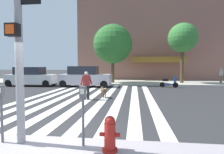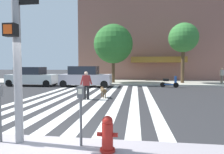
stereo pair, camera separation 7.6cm
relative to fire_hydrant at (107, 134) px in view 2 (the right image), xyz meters
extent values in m
plane|color=#2B2B2D|center=(-1.47, 7.71, -0.52)|extent=(160.00, 160.00, 0.00)
cube|color=#B5B2A3|center=(-1.47, 17.77, -0.45)|extent=(80.00, 6.00, 0.15)
cube|color=silver|center=(-5.78, 7.71, -0.52)|extent=(0.45, 13.52, 0.01)
cube|color=silver|center=(-4.88, 7.71, -0.52)|extent=(0.45, 13.52, 0.01)
cube|color=silver|center=(-3.98, 7.71, -0.52)|extent=(0.45, 13.52, 0.01)
cube|color=silver|center=(-3.08, 7.71, -0.52)|extent=(0.45, 13.52, 0.01)
cube|color=silver|center=(-2.18, 7.71, -0.52)|extent=(0.45, 13.52, 0.01)
cube|color=silver|center=(-1.28, 7.71, -0.52)|extent=(0.45, 13.52, 0.01)
cube|color=silver|center=(-0.38, 7.71, -0.52)|extent=(0.45, 13.52, 0.01)
cube|color=silver|center=(0.52, 7.71, -0.52)|extent=(0.45, 13.52, 0.01)
cube|color=silver|center=(1.42, 7.71, -0.52)|extent=(0.45, 13.52, 0.01)
cube|color=olive|center=(3.34, 20.17, 2.23)|extent=(6.73, 1.60, 0.70)
cylinder|color=gray|center=(-2.15, 0.21, 2.53)|extent=(0.18, 0.18, 5.80)
cube|color=black|center=(-2.15, 0.01, 2.23)|extent=(0.28, 0.18, 0.28)
cube|color=#E54C14|center=(-2.15, -0.09, 2.23)|extent=(0.20, 0.01, 0.20)
cube|color=black|center=(-1.87, 0.21, 2.93)|extent=(0.56, 0.03, 0.20)
cylinder|color=maroon|center=(0.00, 0.00, -0.34)|extent=(0.32, 0.32, 0.06)
cylinder|color=maroon|center=(0.00, 0.00, -0.04)|extent=(0.24, 0.24, 0.55)
sphere|color=maroon|center=(0.00, 0.00, 0.28)|extent=(0.23, 0.23, 0.23)
cylinder|color=maroon|center=(-0.17, 0.00, -0.01)|extent=(0.10, 0.09, 0.09)
cylinder|color=maroon|center=(0.17, 0.00, -0.01)|extent=(0.10, 0.09, 0.09)
cylinder|color=#515456|center=(-2.60, 0.16, 0.18)|extent=(0.06, 0.06, 1.10)
cylinder|color=#515456|center=(-0.64, 0.20, 0.18)|extent=(0.06, 0.06, 1.10)
cube|color=#515456|center=(-0.64, 0.20, 0.86)|extent=(0.14, 0.10, 0.26)
cube|color=beige|center=(-0.64, 0.15, 0.88)|extent=(0.09, 0.01, 0.12)
cube|color=silver|center=(-9.50, 13.30, 0.17)|extent=(4.69, 2.05, 0.88)
cube|color=#232833|center=(-9.68, 13.29, 0.97)|extent=(2.58, 1.76, 0.72)
cylinder|color=black|center=(-7.68, 14.23, -0.19)|extent=(0.67, 0.24, 0.66)
cylinder|color=black|center=(-7.64, 12.46, -0.19)|extent=(0.67, 0.24, 0.66)
cylinder|color=black|center=(-11.36, 14.14, -0.19)|extent=(0.67, 0.24, 0.66)
cylinder|color=black|center=(-11.32, 12.37, -0.19)|extent=(0.67, 0.24, 0.66)
cube|color=#B4ADB9|center=(-4.09, 13.30, 0.19)|extent=(4.75, 2.02, 0.93)
cube|color=#232833|center=(-4.28, 13.30, 1.04)|extent=(2.61, 1.76, 0.76)
cylinder|color=black|center=(-2.22, 14.22, -0.19)|extent=(0.66, 0.23, 0.66)
cylinder|color=black|center=(-2.20, 12.41, -0.19)|extent=(0.66, 0.23, 0.66)
cylinder|color=black|center=(-5.98, 14.18, -0.19)|extent=(0.66, 0.23, 0.66)
cylinder|color=black|center=(-5.96, 12.37, -0.19)|extent=(0.66, 0.23, 0.66)
cylinder|color=black|center=(4.19, 13.48, -0.28)|extent=(0.49, 0.18, 0.48)
cylinder|color=black|center=(3.06, 13.68, -0.28)|extent=(0.50, 0.22, 0.48)
cube|color=#22478F|center=(3.58, 13.59, -0.23)|extent=(0.84, 0.45, 0.08)
cube|color=black|center=(3.33, 13.63, 0.17)|extent=(0.56, 0.39, 0.24)
cube|color=#22478F|center=(4.14, 13.49, 0.22)|extent=(0.25, 0.31, 0.60)
cylinder|color=black|center=(4.14, 13.49, 0.57)|extent=(0.12, 0.50, 0.04)
cylinder|color=#4C3823|center=(-1.85, 16.30, 1.14)|extent=(0.34, 0.34, 3.03)
sphere|color=#286628|center=(-1.85, 16.30, 3.81)|extent=(4.20, 4.20, 4.20)
cylinder|color=#4C3823|center=(5.55, 16.87, 1.61)|extent=(0.35, 0.35, 3.96)
sphere|color=#337533|center=(5.55, 16.87, 4.43)|extent=(3.09, 3.09, 3.09)
cylinder|color=black|center=(-2.37, 6.67, -0.11)|extent=(0.20, 0.20, 0.82)
cylinder|color=black|center=(-2.19, 6.75, -0.11)|extent=(0.20, 0.20, 0.82)
cube|color=maroon|center=(-2.28, 6.71, 0.60)|extent=(0.44, 0.37, 0.60)
cylinder|color=maroon|center=(-2.50, 6.62, 0.63)|extent=(0.24, 0.17, 0.57)
cylinder|color=maroon|center=(-2.06, 6.80, 0.63)|extent=(0.24, 0.17, 0.57)
sphere|color=beige|center=(-2.28, 6.71, 1.01)|extent=(0.29, 0.29, 0.22)
cylinder|color=brown|center=(-1.38, 7.41, -0.07)|extent=(0.50, 0.73, 0.26)
sphere|color=brown|center=(-1.54, 7.81, 0.03)|extent=(0.26, 0.26, 0.20)
cylinder|color=brown|center=(-1.22, 7.01, -0.02)|extent=(0.12, 0.23, 0.16)
cylinder|color=brown|center=(-1.54, 7.61, -0.36)|extent=(0.07, 0.07, 0.32)
cylinder|color=brown|center=(-1.41, 7.66, -0.36)|extent=(0.07, 0.07, 0.32)
cylinder|color=brown|center=(-1.36, 7.17, -0.36)|extent=(0.07, 0.07, 0.32)
cylinder|color=brown|center=(-1.23, 7.22, -0.36)|extent=(0.07, 0.07, 0.32)
cylinder|color=#6B6051|center=(9.41, 16.56, 0.04)|extent=(0.16, 0.16, 0.82)
cylinder|color=#6B6051|center=(9.42, 16.76, 0.04)|extent=(0.16, 0.16, 0.82)
cube|color=#B2ADA3|center=(9.42, 16.66, 0.75)|extent=(0.27, 0.40, 0.60)
cylinder|color=#B2ADA3|center=(9.40, 16.42, 0.78)|extent=(0.10, 0.23, 0.57)
cylinder|color=#B2ADA3|center=(9.43, 16.90, 0.78)|extent=(0.10, 0.23, 0.57)
sphere|color=tan|center=(9.42, 16.66, 1.16)|extent=(0.23, 0.23, 0.22)
camera|label=1|loc=(0.51, -3.82, 1.44)|focal=29.84mm
camera|label=2|loc=(0.59, -3.81, 1.44)|focal=29.84mm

